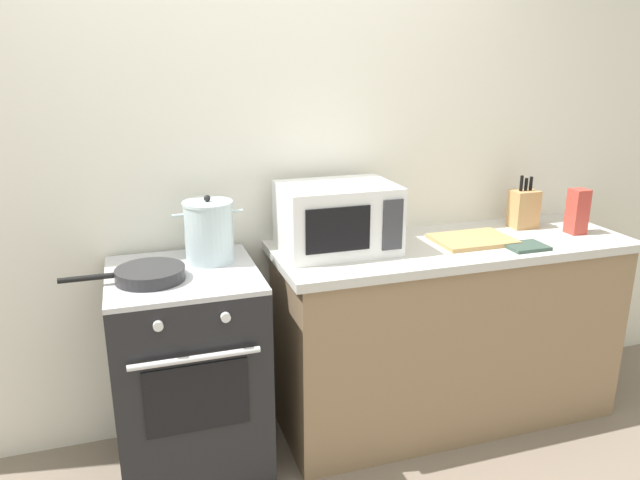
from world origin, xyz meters
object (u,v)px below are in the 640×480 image
frying_pan (149,274)px  oven_mitt (526,246)px  microwave (337,218)px  pasta_box (577,211)px  stock_pot (209,231)px  knife_block (524,209)px  cutting_board (473,240)px  stove (190,373)px

frying_pan → oven_mitt: bearing=-3.7°
microwave → pasta_box: (1.20, -0.11, -0.04)m
stock_pot → pasta_box: stock_pot is taller
knife_block → oven_mitt: 0.37m
microwave → oven_mitt: (0.83, -0.24, -0.14)m
oven_mitt → cutting_board: bearing=138.1°
stove → frying_pan: bearing=-158.6°
stove → microwave: 0.92m
pasta_box → stove: bearing=179.1°
pasta_box → cutting_board: bearing=176.9°
knife_block → cutting_board: bearing=-159.4°
stove → stock_pot: bearing=39.4°
cutting_board → pasta_box: bearing=-3.1°
cutting_board → frying_pan: bearing=-177.9°
stock_pot → frying_pan: 0.32m
oven_mitt → knife_block: bearing=57.2°
microwave → knife_block: size_ratio=1.87×
microwave → cutting_board: 0.67m
stove → stock_pot: (0.13, 0.11, 0.59)m
frying_pan → cutting_board: size_ratio=1.30×
pasta_box → oven_mitt: pasta_box is taller
stove → microwave: bearing=6.5°
knife_block → pasta_box: knife_block is taller
microwave → pasta_box: size_ratio=2.27×
stock_pot → microwave: size_ratio=0.59×
frying_pan → microwave: 0.84m
stove → frying_pan: frying_pan is taller
frying_pan → pasta_box: bearing=0.6°
stove → microwave: microwave is taller
cutting_board → stove: bearing=-180.0°
knife_block → oven_mitt: (-0.19, -0.30, -0.09)m
knife_block → frying_pan: bearing=-174.0°
stove → cutting_board: 1.42m
stove → cutting_board: cutting_board is taller
frying_pan → oven_mitt: (1.65, -0.11, -0.02)m
stock_pot → cutting_board: stock_pot is taller
microwave → pasta_box: microwave is taller
stock_pot → stove: bearing=-140.6°
frying_pan → pasta_box: pasta_box is taller
stove → cutting_board: bearing=0.0°
stove → knife_block: 1.80m
stove → knife_block: bearing=4.7°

